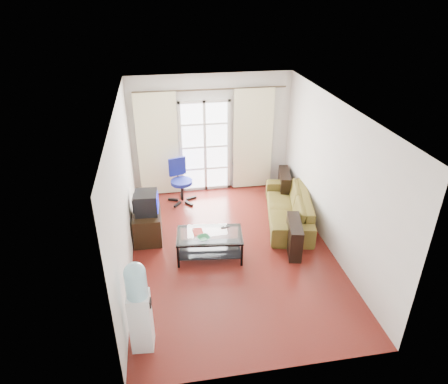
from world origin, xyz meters
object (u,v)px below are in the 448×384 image
object	(u,v)px
crt_tv	(145,203)
water_cooler	(139,305)
sofa	(289,207)
tv_stand	(148,225)
task_chair	(181,189)
coffee_table	(210,242)

from	to	relation	value
crt_tv	water_cooler	bearing A→B (deg)	-88.20
sofa	tv_stand	distance (m)	2.86
sofa	task_chair	bearing A→B (deg)	-106.99
task_chair	sofa	bearing A→B (deg)	-47.44
crt_tv	water_cooler	world-z (taller)	water_cooler
water_cooler	sofa	bearing A→B (deg)	48.05
tv_stand	task_chair	size ratio (longest dim) A/B	0.79
task_chair	water_cooler	xyz separation A→B (m)	(-0.82, -3.97, 0.44)
coffee_table	water_cooler	xyz separation A→B (m)	(-1.17, -1.84, 0.43)
crt_tv	water_cooler	size ratio (longest dim) A/B	0.34
tv_stand	water_cooler	xyz separation A→B (m)	(-0.07, -2.61, 0.45)
sofa	crt_tv	size ratio (longest dim) A/B	4.65
task_chair	water_cooler	bearing A→B (deg)	-119.76
water_cooler	tv_stand	bearing A→B (deg)	92.93
tv_stand	water_cooler	distance (m)	2.65
water_cooler	coffee_table	bearing A→B (deg)	62.13
sofa	water_cooler	bearing A→B (deg)	-34.06
sofa	water_cooler	distance (m)	4.06
tv_stand	task_chair	world-z (taller)	task_chair
coffee_table	task_chair	world-z (taller)	task_chair
task_chair	tv_stand	bearing A→B (deg)	-136.98
sofa	tv_stand	world-z (taller)	sofa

